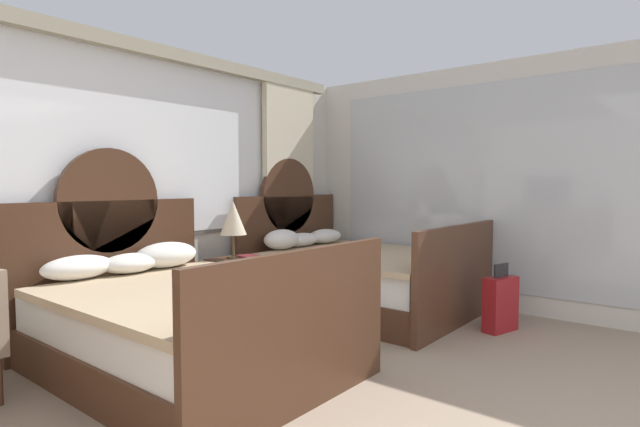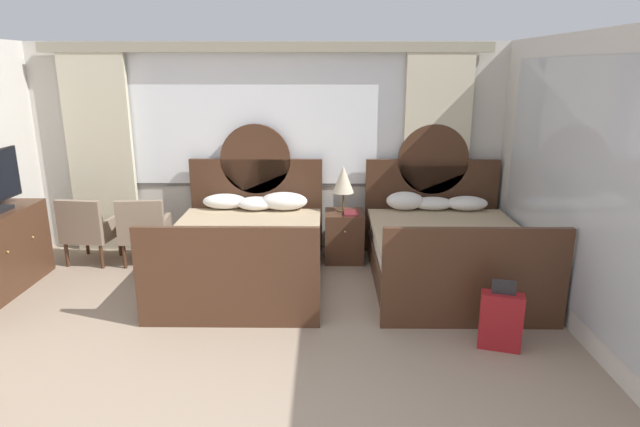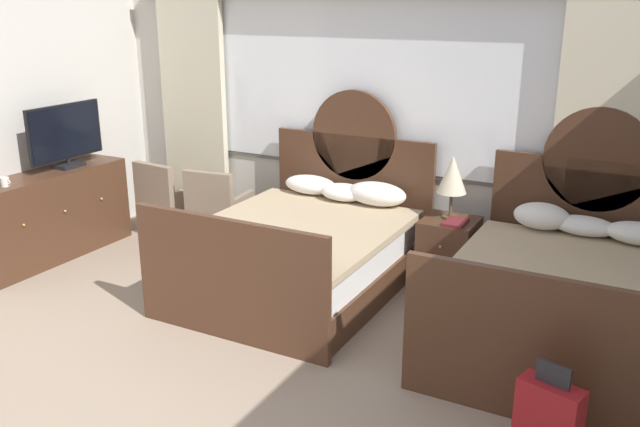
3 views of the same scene
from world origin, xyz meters
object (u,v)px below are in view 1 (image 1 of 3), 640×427
Objects in this scene: book_on_nightstand at (251,257)px; suitcase_on_floor at (500,304)px; bed_near_mirror at (358,276)px; nightstand_between_beds at (238,289)px; bed_near_window at (184,320)px; table_lamp_on_nightstand at (233,219)px.

suitcase_on_floor is at bearing -60.02° from book_on_nightstand.
suitcase_on_floor is at bearing -84.50° from bed_near_mirror.
suitcase_on_floor is (0.15, -1.52, -0.11)m from bed_near_mirror.
suitcase_on_floor reaches higher than nightstand_between_beds.
bed_near_mirror is (2.29, -0.00, -0.00)m from bed_near_window.
suitcase_on_floor is at bearing -59.55° from nightstand_between_beds.
bed_near_mirror is 1.25m from book_on_nightstand.
nightstand_between_beds is at bearing -68.79° from table_lamp_on_nightstand.
bed_near_window is at bearing -154.76° from book_on_nightstand.
nightstand_between_beds is 0.72m from table_lamp_on_nightstand.
bed_near_window reaches higher than nightstand_between_beds.
table_lamp_on_nightstand is at bearing 111.21° from nightstand_between_beds.
table_lamp_on_nightstand reaches higher than nightstand_between_beds.
book_on_nightstand is 2.45m from suitcase_on_floor.
nightstand_between_beds is (1.14, 0.67, -0.05)m from bed_near_window.
nightstand_between_beds is at bearing 129.52° from book_on_nightstand.
bed_near_mirror is 3.51× the size of suitcase_on_floor.
bed_near_window is 2.87m from suitcase_on_floor.
table_lamp_on_nightstand is 2.24× the size of book_on_nightstand.
book_on_nightstand is 0.41× the size of suitcase_on_floor.
nightstand_between_beds is 2.43× the size of book_on_nightstand.
bed_near_mirror is at bearing -31.92° from table_lamp_on_nightstand.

